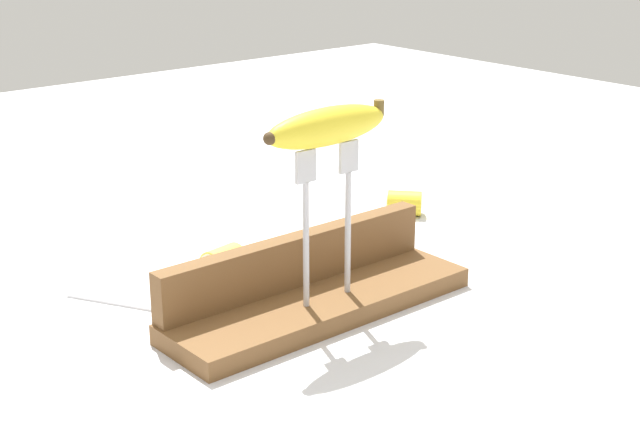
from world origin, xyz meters
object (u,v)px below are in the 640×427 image
at_px(banana_raised_center, 328,126).
at_px(fork_fallen_near, 146,307).
at_px(fork_stand_center, 327,209).
at_px(banana_chunk_far, 223,263).
at_px(banana_chunk_near, 404,203).

relative_size(banana_raised_center, fork_fallen_near, 1.11).
bearing_deg(fork_stand_center, banana_raised_center, -178.19).
height_order(banana_raised_center, banana_chunk_far, banana_raised_center).
distance_m(banana_chunk_near, banana_chunk_far, 0.36).
relative_size(fork_stand_center, fork_fallen_near, 1.17).
distance_m(banana_raised_center, fork_fallen_near, 0.31).
distance_m(fork_stand_center, banana_raised_center, 0.09).
xyz_separation_m(banana_raised_center, banana_chunk_near, (0.33, 0.20, -0.21)).
height_order(fork_stand_center, banana_raised_center, banana_raised_center).
bearing_deg(banana_chunk_near, banana_chunk_far, -174.81).
distance_m(fork_fallen_near, banana_chunk_far, 0.13).
bearing_deg(banana_chunk_far, fork_stand_center, -81.29).
bearing_deg(banana_raised_center, fork_stand_center, 1.81).
xyz_separation_m(fork_stand_center, fork_fallen_near, (-0.15, 0.15, -0.13)).
xyz_separation_m(fork_stand_center, banana_raised_center, (-0.00, -0.00, 0.09)).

